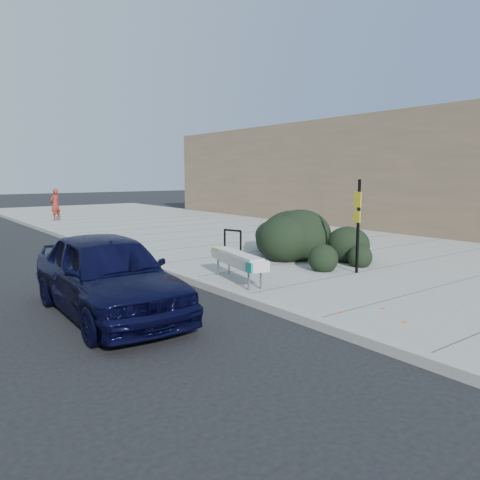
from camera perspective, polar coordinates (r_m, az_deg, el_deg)
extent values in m
plane|color=black|center=(9.53, 0.52, -7.56)|extent=(120.00, 120.00, 0.00)
cube|color=gray|center=(16.81, 5.21, -0.53)|extent=(11.20, 50.00, 0.15)
cube|color=#9E9E99|center=(13.71, -12.37, -2.57)|extent=(0.22, 50.00, 0.17)
cube|color=brown|center=(22.14, 25.43, 7.47)|extent=(6.00, 36.00, 5.00)
cylinder|color=gray|center=(9.79, 1.08, -4.99)|extent=(0.05, 0.05, 0.41)
cylinder|color=gray|center=(9.92, 2.56, -4.83)|extent=(0.05, 0.05, 0.41)
cylinder|color=gray|center=(11.25, -2.67, -3.30)|extent=(0.05, 0.05, 0.41)
cylinder|color=gray|center=(11.36, -1.34, -3.18)|extent=(0.05, 0.05, 0.41)
cylinder|color=gray|center=(10.48, -0.93, -3.16)|extent=(0.37, 1.61, 0.04)
cylinder|color=gray|center=(10.60, 0.48, -3.03)|extent=(0.37, 1.61, 0.04)
cube|color=#B2B2B2|center=(10.51, -0.22, -2.33)|extent=(0.85, 2.19, 0.23)
cube|color=yellow|center=(11.26, -2.07, -1.02)|extent=(0.52, 0.51, 0.02)
cube|color=teal|center=(9.57, 1.17, -3.36)|extent=(0.10, 0.25, 0.20)
cylinder|color=black|center=(12.96, 0.09, -0.79)|extent=(0.06, 0.06, 0.86)
cylinder|color=black|center=(13.28, -1.87, -0.58)|extent=(0.06, 0.06, 0.86)
cylinder|color=black|center=(13.06, -0.91, 1.18)|extent=(0.22, 0.54, 0.06)
cube|color=black|center=(11.73, 14.19, 1.58)|extent=(0.06, 0.06, 2.29)
cube|color=yellow|center=(11.65, 14.13, 4.81)|extent=(0.08, 0.26, 0.37)
cube|color=yellow|center=(11.68, 14.06, 2.78)|extent=(0.08, 0.24, 0.28)
ellipsoid|color=black|center=(13.80, 7.34, 1.25)|extent=(3.05, 4.65, 1.60)
imported|color=black|center=(8.86, -15.82, -4.01)|extent=(1.91, 4.50, 1.52)
imported|color=maroon|center=(26.55, -21.60, 4.03)|extent=(0.72, 0.65, 1.66)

